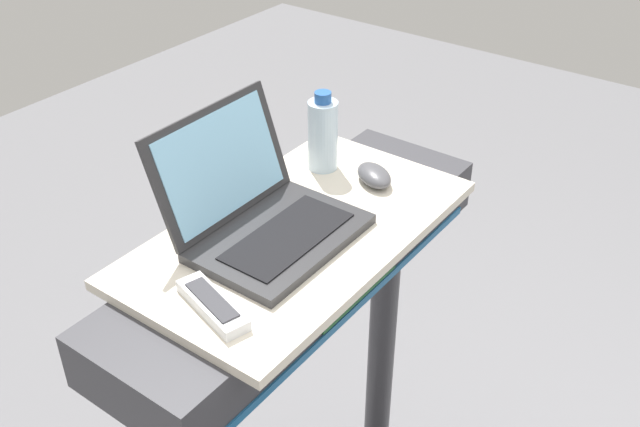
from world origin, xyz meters
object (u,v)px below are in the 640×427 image
object	(u,v)px
laptop	(261,213)
water_bottle	(323,134)
tv_remote	(212,305)
computer_mouse	(374,175)

from	to	relation	value
laptop	water_bottle	distance (m)	0.27
water_bottle	tv_remote	world-z (taller)	water_bottle
laptop	tv_remote	xyz separation A→B (m)	(-0.21, -0.07, -0.03)
tv_remote	water_bottle	bearing A→B (deg)	15.23
water_bottle	tv_remote	xyz separation A→B (m)	(-0.48, -0.13, -0.07)
computer_mouse	tv_remote	size ratio (longest dim) A/B	0.60
water_bottle	laptop	bearing A→B (deg)	-168.20
computer_mouse	water_bottle	xyz separation A→B (m)	(-0.01, 0.12, 0.06)
computer_mouse	water_bottle	distance (m)	0.14
laptop	computer_mouse	world-z (taller)	laptop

